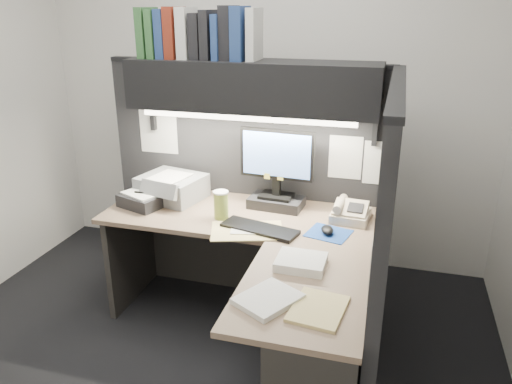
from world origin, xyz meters
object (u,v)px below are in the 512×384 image
overhead_shelf (252,86)px  coffee_cup (221,206)px  desk (267,310)px  telephone (350,213)px  keyboard (260,229)px  printer (172,187)px  monitor (277,177)px  notebook_stack (143,200)px

overhead_shelf → coffee_cup: (-0.12, -0.29, -0.69)m
desk → telephone: telephone is taller
keyboard → coffee_cup: (-0.27, 0.11, 0.07)m
telephone → coffee_cup: (-0.77, -0.19, 0.04)m
printer → keyboard: bearing=-13.1°
overhead_shelf → telephone: (0.65, -0.10, -0.72)m
desk → overhead_shelf: (-0.30, 0.75, 1.06)m
overhead_shelf → coffee_cup: 0.75m
desk → monitor: bearing=100.4°
printer → notebook_stack: printer is taller
overhead_shelf → keyboard: 0.87m
keyboard → notebook_stack: notebook_stack is taller
printer → overhead_shelf: bearing=18.8°
overhead_shelf → monitor: overhead_shelf is taller
monitor → printer: size_ratio=1.30×
monitor → keyboard: monitor is taller
telephone → printer: (-1.20, 0.04, 0.03)m
desk → printer: printer is taller
overhead_shelf → printer: 0.88m
keyboard → telephone: bearing=45.0°
keyboard → telephone: 0.58m
notebook_stack → desk: bearing=-27.9°
notebook_stack → coffee_cup: bearing=-5.3°
monitor → printer: monitor is taller
monitor → notebook_stack: monitor is taller
overhead_shelf → monitor: 0.59m
coffee_cup → printer: size_ratio=0.42×
desk → notebook_stack: bearing=152.1°
desk → printer: (-0.85, 0.69, 0.37)m
monitor → notebook_stack: 0.88m
overhead_shelf → desk: bearing=-68.2°
overhead_shelf → notebook_stack: (-0.67, -0.24, -0.73)m
desk → keyboard: bearing=111.8°
telephone → coffee_cup: 0.79m
overhead_shelf → notebook_stack: bearing=-160.6°
monitor → telephone: size_ratio=2.24×
monitor → keyboard: size_ratio=1.13×
coffee_cup → notebook_stack: 0.56m
overhead_shelf → keyboard: overhead_shelf is taller
overhead_shelf → monitor: size_ratio=3.01×
desk → overhead_shelf: size_ratio=1.10×
coffee_cup → notebook_stack: size_ratio=0.61×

